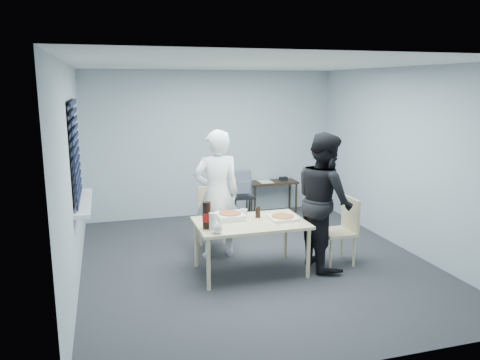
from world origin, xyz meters
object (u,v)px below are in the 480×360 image
object	(u,v)px
soda_bottle	(207,216)
person_black	(324,200)
mug_a	(217,229)
chair_right	(343,226)
person_white	(217,194)
chair_far	(214,213)
backpack	(242,184)
side_table	(273,185)
dining_table	(251,226)
stool	(241,202)
mug_b	(244,213)

from	to	relation	value
soda_bottle	person_black	bearing A→B (deg)	2.95
person_black	mug_a	bearing A→B (deg)	101.15
chair_right	person_white	bearing A→B (deg)	155.63
chair_far	backpack	world-z (taller)	backpack
side_table	person_white	bearing A→B (deg)	-128.45
dining_table	stool	distance (m)	2.11
side_table	stool	xyz separation A→B (m)	(-0.78, -0.55, -0.12)
chair_far	soda_bottle	xyz separation A→B (m)	(-0.36, -1.19, 0.31)
chair_right	person_black	size ratio (longest dim) A/B	0.50
dining_table	stool	xyz separation A→B (m)	(0.49, 2.05, -0.22)
backpack	stool	bearing A→B (deg)	95.82
chair_right	person_white	distance (m)	1.74
mug_b	soda_bottle	distance (m)	0.71
person_black	stool	xyz separation A→B (m)	(-0.50, 2.09, -0.49)
person_black	mug_b	world-z (taller)	person_black
person_black	soda_bottle	xyz separation A→B (m)	(-1.57, -0.08, -0.06)
stool	chair_far	bearing A→B (deg)	-126.07
chair_right	person_black	xyz separation A→B (m)	(-0.29, -0.00, 0.37)
backpack	person_white	bearing A→B (deg)	-113.20
mug_b	soda_bottle	world-z (taller)	soda_bottle
dining_table	person_white	xyz separation A→B (m)	(-0.27, 0.67, 0.28)
person_white	side_table	xyz separation A→B (m)	(1.54, 1.93, -0.37)
chair_far	person_white	world-z (taller)	person_white
backpack	soda_bottle	xyz separation A→B (m)	(-1.07, -2.16, 0.12)
person_white	person_black	distance (m)	1.44
chair_far	mug_b	bearing A→B (deg)	-74.64
stool	side_table	bearing A→B (deg)	35.45
side_table	mug_b	size ratio (longest dim) A/B	8.87
mug_b	person_black	bearing A→B (deg)	-17.34
soda_bottle	backpack	bearing A→B (deg)	63.52
side_table	backpack	bearing A→B (deg)	-143.91
chair_right	stool	distance (m)	2.23
chair_far	backpack	xyz separation A→B (m)	(0.71, 0.97, 0.20)
person_white	soda_bottle	size ratio (longest dim) A/B	5.41
person_black	side_table	size ratio (longest dim) A/B	2.00
person_white	stool	bearing A→B (deg)	-118.80
person_black	mug_b	size ratio (longest dim) A/B	17.70
chair_right	side_table	size ratio (longest dim) A/B	1.00
backpack	mug_b	size ratio (longest dim) A/B	4.29
chair_far	mug_a	world-z (taller)	chair_far
mug_b	dining_table	bearing A→B (deg)	-88.03
chair_far	chair_right	size ratio (longest dim) A/B	1.00
chair_right	mug_b	bearing A→B (deg)	166.64
side_table	chair_right	bearing A→B (deg)	-89.69
dining_table	chair_far	distance (m)	1.09
stool	person_black	bearing A→B (deg)	-76.60
person_black	stool	distance (m)	2.20
chair_far	stool	bearing A→B (deg)	53.93
mug_b	chair_far	bearing A→B (deg)	105.36
stool	mug_a	xyz separation A→B (m)	(-1.00, -2.38, 0.33)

